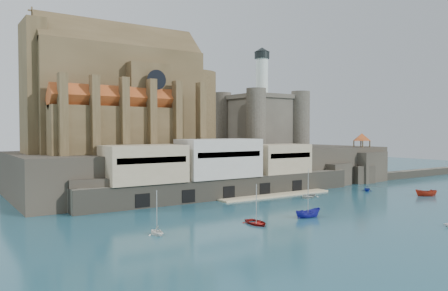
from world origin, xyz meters
TOP-DOWN VIEW (x-y plane):
  - ground at (0.00, 0.00)m, footprint 300.00×300.00m
  - promontory at (-0.19, 39.37)m, footprint 100.00×36.00m
  - quay at (-10.19, 23.07)m, footprint 70.00×12.00m
  - church at (-24.13, 41.85)m, footprint 47.00×25.93m
  - castle_keep at (16.08, 41.08)m, footprint 21.20×21.20m
  - rock_outcrop at (42.00, 25.84)m, footprint 14.50×10.50m
  - pavilion at (42.00, 26.00)m, footprint 6.40×6.40m
  - breakwater at (66.00, 24.00)m, footprint 40.00×3.00m
  - boat_0 at (-20.39, -3.23)m, footprint 3.92×1.65m
  - boat_2 at (-9.82, -4.09)m, footprint 2.19×2.14m
  - boat_4 at (-36.66, -0.97)m, footprint 2.92×1.93m
  - boat_5 at (30.00, -1.50)m, footprint 2.61×2.59m
  - boat_6 at (6.41, 12.16)m, footprint 2.90×4.15m
  - boat_7 at (25.69, 11.31)m, footprint 3.00×3.22m

SIDE VIEW (x-z plane):
  - ground at x=0.00m, z-range 0.00..0.00m
  - breakwater at x=66.00m, z-range -1.20..1.20m
  - boat_0 at x=-20.39m, z-range -2.66..2.66m
  - boat_2 at x=-9.82m, z-range -2.46..2.46m
  - boat_4 at x=-36.66m, z-range -1.62..1.62m
  - boat_5 at x=30.00m, z-range -2.44..2.44m
  - boat_6 at x=6.41m, z-range -2.84..2.84m
  - boat_7 at x=25.69m, z-range -1.60..1.60m
  - rock_outcrop at x=42.00m, z-range -0.33..8.37m
  - promontory at x=-0.19m, z-range -0.08..9.92m
  - quay at x=-10.19m, z-range -0.46..12.59m
  - pavilion at x=42.00m, z-range 10.03..15.43m
  - castle_keep at x=16.08m, z-range 3.66..32.96m
  - church at x=-24.13m, z-range 6.88..37.38m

